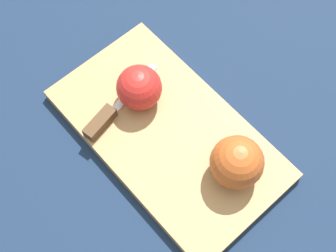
# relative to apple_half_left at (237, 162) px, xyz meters

# --- Properties ---
(ground_plane) EXTENTS (4.00, 4.00, 0.00)m
(ground_plane) POSITION_rel_apple_half_left_xyz_m (0.12, 0.01, -0.06)
(ground_plane) COLOR #14233D
(cutting_board) EXTENTS (0.41, 0.27, 0.02)m
(cutting_board) POSITION_rel_apple_half_left_xyz_m (0.12, 0.01, -0.05)
(cutting_board) COLOR #A37A4C
(cutting_board) RESTS_ON ground_plane
(apple_half_left) EXTENTS (0.08, 0.08, 0.08)m
(apple_half_left) POSITION_rel_apple_half_left_xyz_m (0.00, 0.00, 0.00)
(apple_half_left) COLOR #AD4C1E
(apple_half_left) RESTS_ON cutting_board
(apple_half_right) EXTENTS (0.07, 0.07, 0.07)m
(apple_half_right) POSITION_rel_apple_half_left_xyz_m (0.19, -0.01, -0.00)
(apple_half_right) COLOR red
(apple_half_right) RESTS_ON cutting_board
(knife) EXTENTS (0.02, 0.17, 0.02)m
(knife) POSITION_rel_apple_half_left_xyz_m (0.21, 0.06, -0.03)
(knife) COLOR silver
(knife) RESTS_ON cutting_board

